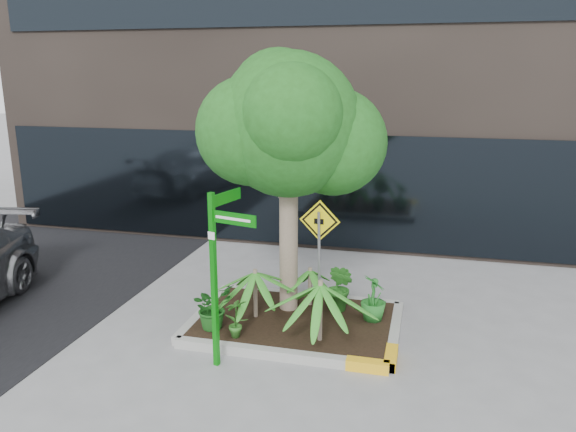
# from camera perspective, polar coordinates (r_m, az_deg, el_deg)

# --- Properties ---
(ground) EXTENTS (80.00, 80.00, 0.00)m
(ground) POSITION_cam_1_polar(r_m,az_deg,el_deg) (9.13, -0.95, -11.85)
(ground) COLOR gray
(ground) RESTS_ON ground
(planter) EXTENTS (3.35, 2.36, 0.15)m
(planter) POSITION_cam_1_polar(r_m,az_deg,el_deg) (9.28, 0.90, -10.72)
(planter) COLOR #9E9E99
(planter) RESTS_ON ground
(tree) EXTENTS (2.96, 2.62, 4.43)m
(tree) POSITION_cam_1_polar(r_m,az_deg,el_deg) (8.91, 0.08, 9.24)
(tree) COLOR gray
(tree) RESTS_ON ground
(palm_front) EXTENTS (1.06, 1.06, 1.18)m
(palm_front) POSITION_cam_1_polar(r_m,az_deg,el_deg) (8.26, 3.33, -6.96)
(palm_front) COLOR gray
(palm_front) RESTS_ON ground
(palm_left) EXTENTS (0.92, 0.92, 1.02)m
(palm_left) POSITION_cam_1_polar(r_m,az_deg,el_deg) (9.08, -3.36, -5.75)
(palm_left) COLOR gray
(palm_left) RESTS_ON ground
(palm_back) EXTENTS (0.75, 0.75, 0.84)m
(palm_back) POSITION_cam_1_polar(r_m,az_deg,el_deg) (9.58, 2.26, -5.52)
(palm_back) COLOR gray
(palm_back) RESTS_ON ground
(shrub_a) EXTENTS (0.84, 0.84, 0.70)m
(shrub_a) POSITION_cam_1_polar(r_m,az_deg,el_deg) (8.92, -7.70, -9.13)
(shrub_a) COLOR #174F16
(shrub_a) RESTS_ON planter
(shrub_b) EXTENTS (0.56, 0.56, 0.74)m
(shrub_b) POSITION_cam_1_polar(r_m,az_deg,el_deg) (9.20, 8.70, -8.25)
(shrub_b) COLOR #216F24
(shrub_b) RESTS_ON planter
(shrub_c) EXTENTS (0.48, 0.48, 0.64)m
(shrub_c) POSITION_cam_1_polar(r_m,az_deg,el_deg) (8.60, -5.33, -10.19)
(shrub_c) COLOR #2E6E22
(shrub_c) RESTS_ON planter
(shrub_d) EXTENTS (0.65, 0.65, 0.84)m
(shrub_d) POSITION_cam_1_polar(r_m,az_deg,el_deg) (9.43, 5.34, -7.25)
(shrub_d) COLOR #205C1A
(shrub_d) RESTS_ON planter
(street_sign_post) EXTENTS (0.72, 0.85, 2.51)m
(street_sign_post) POSITION_cam_1_polar(r_m,az_deg,el_deg) (7.71, -7.09, -4.56)
(street_sign_post) COLOR #0A770D
(street_sign_post) RESTS_ON ground
(cattle_sign) EXTENTS (0.63, 0.20, 2.05)m
(cattle_sign) POSITION_cam_1_polar(r_m,az_deg,el_deg) (8.52, 3.22, -2.72)
(cattle_sign) COLOR slate
(cattle_sign) RESTS_ON ground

